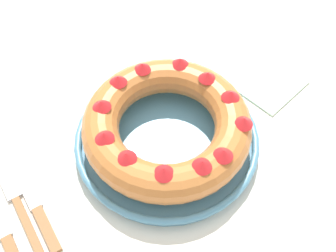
% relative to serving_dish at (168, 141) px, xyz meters
% --- Properties ---
extents(dining_table, '(1.48, 1.29, 0.74)m').
position_rel_serving_dish_xyz_m(dining_table, '(-0.00, 0.00, -0.08)').
color(dining_table, silver).
rests_on(dining_table, ground_plane).
extents(serving_dish, '(0.32, 0.32, 0.03)m').
position_rel_serving_dish_xyz_m(serving_dish, '(0.00, 0.00, 0.00)').
color(serving_dish, '#518EB2').
rests_on(serving_dish, dining_table).
extents(bundt_cake, '(0.28, 0.28, 0.07)m').
position_rel_serving_dish_xyz_m(bundt_cake, '(0.00, -0.00, 0.04)').
color(bundt_cake, '#C67538').
rests_on(bundt_cake, serving_dish).
extents(fork, '(0.02, 0.19, 0.01)m').
position_rel_serving_dish_xyz_m(fork, '(-0.26, 0.01, -0.01)').
color(fork, '#936038').
rests_on(fork, dining_table).
extents(serving_knife, '(0.02, 0.22, 0.01)m').
position_rel_serving_dish_xyz_m(serving_knife, '(-0.29, -0.02, -0.01)').
color(serving_knife, '#936038').
rests_on(serving_knife, dining_table).
extents(cake_knife, '(0.02, 0.18, 0.01)m').
position_rel_serving_dish_xyz_m(cake_knife, '(-0.24, 0.00, -0.01)').
color(cake_knife, '#936038').
rests_on(cake_knife, dining_table).
extents(napkin, '(0.14, 0.11, 0.00)m').
position_rel_serving_dish_xyz_m(napkin, '(0.25, 0.00, -0.01)').
color(napkin, '#B2D1B7').
rests_on(napkin, dining_table).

